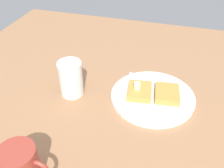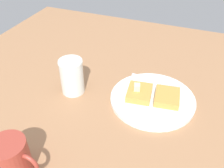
# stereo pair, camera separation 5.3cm
# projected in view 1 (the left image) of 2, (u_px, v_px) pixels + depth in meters

# --- Properties ---
(table_surface) EXTENTS (1.27, 1.27, 0.02)m
(table_surface) POSITION_uv_depth(u_px,v_px,m) (115.00, 111.00, 0.73)
(table_surface) COLOR #A2724D
(table_surface) RESTS_ON ground
(plate) EXTENTS (0.25, 0.25, 0.01)m
(plate) POSITION_uv_depth(u_px,v_px,m) (153.00, 96.00, 0.75)
(plate) COLOR white
(plate) RESTS_ON table_surface
(toast_slice_left) EXTENTS (0.08, 0.09, 0.02)m
(toast_slice_left) POSITION_uv_depth(u_px,v_px,m) (139.00, 91.00, 0.75)
(toast_slice_left) COLOR gold
(toast_slice_left) RESTS_ON plate
(toast_slice_middle) EXTENTS (0.08, 0.09, 0.02)m
(toast_slice_middle) POSITION_uv_depth(u_px,v_px,m) (167.00, 94.00, 0.74)
(toast_slice_middle) COLOR gold
(toast_slice_middle) RESTS_ON plate
(butter_pat_primary) EXTENTS (0.02, 0.02, 0.02)m
(butter_pat_primary) POSITION_uv_depth(u_px,v_px,m) (137.00, 86.00, 0.74)
(butter_pat_primary) COLOR beige
(butter_pat_primary) RESTS_ON toast_slice_left
(fork) EXTENTS (0.16, 0.04, 0.00)m
(fork) POSITION_uv_depth(u_px,v_px,m) (155.00, 80.00, 0.81)
(fork) COLOR silver
(fork) RESTS_ON plate
(syrup_jar) EXTENTS (0.07, 0.07, 0.11)m
(syrup_jar) POSITION_uv_depth(u_px,v_px,m) (71.00, 80.00, 0.75)
(syrup_jar) COLOR #492109
(syrup_jar) RESTS_ON table_surface
(coffee_mug) EXTENTS (0.11, 0.08, 0.09)m
(coffee_mug) POSITION_uv_depth(u_px,v_px,m) (21.00, 166.00, 0.52)
(coffee_mug) COLOR #A33A2E
(coffee_mug) RESTS_ON table_surface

